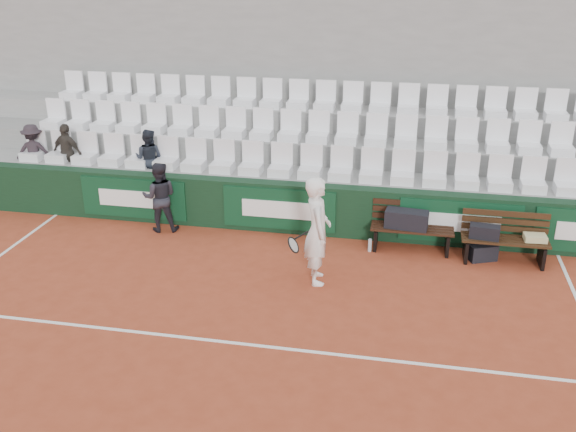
{
  "coord_description": "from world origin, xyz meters",
  "views": [
    {
      "loc": [
        2.17,
        -7.41,
        5.19
      ],
      "look_at": [
        0.26,
        2.4,
        1.0
      ],
      "focal_mm": 40.0,
      "sensor_mm": 36.0,
      "label": 1
    }
  ],
  "objects_px": {
    "tennis_player": "(317,231)",
    "water_bottle_near": "(370,245)",
    "sports_bag_right": "(484,232)",
    "spectator_b": "(65,132)",
    "spectator_a": "(31,131)",
    "sports_bag_left": "(407,219)",
    "bench_left": "(411,239)",
    "spectator_c": "(147,137)",
    "sports_bag_ground": "(482,252)",
    "bench_right": "(503,250)",
    "water_bottle_far": "(483,255)",
    "ball_kid": "(160,197)"
  },
  "relations": [
    {
      "from": "bench_left",
      "to": "water_bottle_far",
      "type": "height_order",
      "value": "bench_left"
    },
    {
      "from": "spectator_b",
      "to": "sports_bag_right",
      "type": "bearing_deg",
      "value": -174.09
    },
    {
      "from": "water_bottle_near",
      "to": "spectator_a",
      "type": "distance_m",
      "value": 7.54
    },
    {
      "from": "bench_left",
      "to": "spectator_a",
      "type": "relative_size",
      "value": 1.25
    },
    {
      "from": "water_bottle_near",
      "to": "spectator_c",
      "type": "distance_m",
      "value": 5.05
    },
    {
      "from": "sports_bag_ground",
      "to": "water_bottle_near",
      "type": "bearing_deg",
      "value": -178.45
    },
    {
      "from": "spectator_b",
      "to": "ball_kid",
      "type": "bearing_deg",
      "value": 172.17
    },
    {
      "from": "sports_bag_right",
      "to": "tennis_player",
      "type": "relative_size",
      "value": 0.28
    },
    {
      "from": "sports_bag_left",
      "to": "tennis_player",
      "type": "xyz_separation_m",
      "value": [
        -1.43,
        -1.49,
        0.3
      ]
    },
    {
      "from": "bench_left",
      "to": "spectator_c",
      "type": "bearing_deg",
      "value": 170.51
    },
    {
      "from": "ball_kid",
      "to": "spectator_a",
      "type": "xyz_separation_m",
      "value": [
        -3.18,
        0.93,
        0.9
      ]
    },
    {
      "from": "water_bottle_near",
      "to": "ball_kid",
      "type": "height_order",
      "value": "ball_kid"
    },
    {
      "from": "spectator_b",
      "to": "spectator_c",
      "type": "xyz_separation_m",
      "value": [
        1.83,
        0.0,
        -0.01
      ]
    },
    {
      "from": "water_bottle_far",
      "to": "bench_left",
      "type": "bearing_deg",
      "value": 169.49
    },
    {
      "from": "water_bottle_near",
      "to": "water_bottle_far",
      "type": "distance_m",
      "value": 2.01
    },
    {
      "from": "sports_bag_left",
      "to": "ball_kid",
      "type": "bearing_deg",
      "value": -179.98
    },
    {
      "from": "sports_bag_left",
      "to": "spectator_c",
      "type": "distance_m",
      "value": 5.5
    },
    {
      "from": "bench_right",
      "to": "tennis_player",
      "type": "bearing_deg",
      "value": -157.33
    },
    {
      "from": "spectator_b",
      "to": "sports_bag_ground",
      "type": "bearing_deg",
      "value": -173.65
    },
    {
      "from": "tennis_player",
      "to": "ball_kid",
      "type": "bearing_deg",
      "value": 155.95
    },
    {
      "from": "sports_bag_left",
      "to": "spectator_c",
      "type": "height_order",
      "value": "spectator_c"
    },
    {
      "from": "bench_left",
      "to": "water_bottle_near",
      "type": "xyz_separation_m",
      "value": [
        -0.74,
        -0.22,
        -0.1
      ]
    },
    {
      "from": "bench_right",
      "to": "sports_bag_left",
      "type": "height_order",
      "value": "sports_bag_left"
    },
    {
      "from": "water_bottle_near",
      "to": "bench_left",
      "type": "bearing_deg",
      "value": 16.15
    },
    {
      "from": "bench_right",
      "to": "ball_kid",
      "type": "height_order",
      "value": "ball_kid"
    },
    {
      "from": "tennis_player",
      "to": "spectator_c",
      "type": "relative_size",
      "value": 1.49
    },
    {
      "from": "tennis_player",
      "to": "spectator_b",
      "type": "relative_size",
      "value": 1.47
    },
    {
      "from": "bench_left",
      "to": "sports_bag_right",
      "type": "xyz_separation_m",
      "value": [
        1.25,
        -0.23,
        0.34
      ]
    },
    {
      "from": "sports_bag_left",
      "to": "water_bottle_near",
      "type": "relative_size",
      "value": 3.17
    },
    {
      "from": "bench_right",
      "to": "tennis_player",
      "type": "xyz_separation_m",
      "value": [
        -3.16,
        -1.32,
        0.69
      ]
    },
    {
      "from": "sports_bag_ground",
      "to": "ball_kid",
      "type": "relative_size",
      "value": 0.35
    },
    {
      "from": "sports_bag_right",
      "to": "sports_bag_left",
      "type": "bearing_deg",
      "value": 171.55
    },
    {
      "from": "sports_bag_ground",
      "to": "spectator_b",
      "type": "xyz_separation_m",
      "value": [
        -8.52,
        1.07,
        1.48
      ]
    },
    {
      "from": "sports_bag_right",
      "to": "spectator_b",
      "type": "bearing_deg",
      "value": 172.41
    },
    {
      "from": "bench_left",
      "to": "spectator_c",
      "type": "height_order",
      "value": "spectator_c"
    },
    {
      "from": "bench_left",
      "to": "sports_bag_ground",
      "type": "relative_size",
      "value": 3.05
    },
    {
      "from": "sports_bag_right",
      "to": "sports_bag_ground",
      "type": "height_order",
      "value": "sports_bag_right"
    },
    {
      "from": "bench_left",
      "to": "spectator_c",
      "type": "relative_size",
      "value": 1.22
    },
    {
      "from": "sports_bag_right",
      "to": "spectator_b",
      "type": "height_order",
      "value": "spectator_b"
    },
    {
      "from": "sports_bag_ground",
      "to": "water_bottle_near",
      "type": "xyz_separation_m",
      "value": [
        -2.0,
        -0.05,
        -0.03
      ]
    },
    {
      "from": "tennis_player",
      "to": "spectator_b",
      "type": "height_order",
      "value": "spectator_b"
    },
    {
      "from": "bench_left",
      "to": "ball_kid",
      "type": "distance_m",
      "value": 4.9
    },
    {
      "from": "sports_bag_ground",
      "to": "water_bottle_near",
      "type": "distance_m",
      "value": 2.0
    },
    {
      "from": "water_bottle_far",
      "to": "spectator_c",
      "type": "distance_m",
      "value": 6.97
    },
    {
      "from": "water_bottle_near",
      "to": "spectator_b",
      "type": "bearing_deg",
      "value": 170.22
    },
    {
      "from": "sports_bag_left",
      "to": "sports_bag_ground",
      "type": "distance_m",
      "value": 1.46
    },
    {
      "from": "tennis_player",
      "to": "spectator_c",
      "type": "xyz_separation_m",
      "value": [
        -3.9,
        2.42,
        0.7
      ]
    },
    {
      "from": "bench_right",
      "to": "spectator_b",
      "type": "distance_m",
      "value": 9.06
    },
    {
      "from": "bench_left",
      "to": "bench_right",
      "type": "height_order",
      "value": "same"
    },
    {
      "from": "tennis_player",
      "to": "water_bottle_near",
      "type": "bearing_deg",
      "value": 58.4
    }
  ]
}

